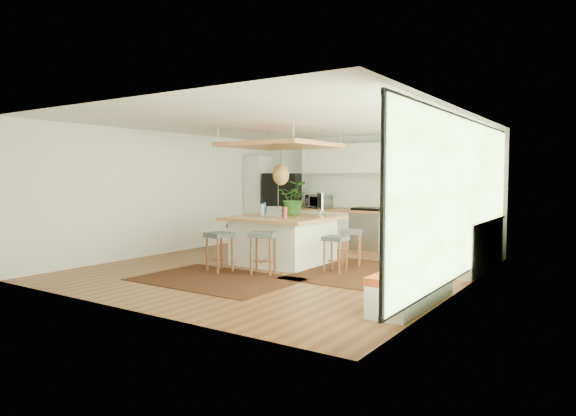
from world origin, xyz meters
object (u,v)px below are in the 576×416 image
Objects in this scene: laptop at (272,211)px; microwave at (319,200)px; fridge at (283,207)px; island_plant at (294,202)px; stool_right_front at (335,253)px; stool_left_side at (240,241)px; stool_near_right at (263,254)px; stool_right_back at (351,247)px; island at (284,240)px; stool_near_left at (220,252)px; monitor at (320,203)px.

microwave is (-0.76, 3.05, 0.08)m from laptop.
fridge is 2.90m from island_plant.
island_plant is (-1.35, 0.74, 0.85)m from stool_right_front.
fridge reaches higher than stool_right_front.
stool_near_right is at bearing -38.50° from stool_left_side.
laptop is at bearing -144.27° from stool_right_back.
island is at bearing -86.15° from island_plant.
stool_left_side is at bearing 172.44° from stool_right_front.
stool_left_side is at bearing -159.19° from island_plant.
island is at bearing 167.07° from stool_right_front.
island_plant is at bearing -51.97° from microwave.
fridge is at bearing -161.71° from microwave.
stool_left_side is 1.06× the size of island_plant.
stool_left_side reaches higher than stool_right_back.
fridge reaches higher than island.
stool_right_back is 0.94× the size of stool_left_side.
stool_right_front is 0.88× the size of stool_left_side.
stool_right_back is at bearing 11.35° from stool_left_side.
stool_right_front is 1.99× the size of laptop.
stool_near_left is (1.40, -4.08, -0.57)m from fridge.
laptop is 0.64× the size of monitor.
island is 1.34m from stool_right_back.
stool_left_side is at bearing -119.19° from monitor.
stool_near_left reaches higher than stool_right_back.
fridge is 3.29m from island.
microwave is (0.37, 2.63, 0.77)m from stool_left_side.
stool_left_side is at bearing -88.83° from fridge.
island_plant is at bearing -137.35° from monitor.
island is 5.63× the size of laptop.
laptop is 0.84m from island_plant.
monitor is (-0.61, -0.15, 0.83)m from stool_right_back.
stool_near_right is 1.14× the size of stool_right_front.
stool_near_right is 1.83m from island_plant.
monitor is at bearing 79.41° from stool_near_right.
island_plant is at bearing -65.20° from fridge.
stool_near_right is 1.44× the size of monitor.
monitor is at bearing -166.43° from stool_right_back.
island is 2.84× the size of stool_right_front.
microwave is at bearing 88.37° from laptop.
laptop is at bearing -87.54° from island_plant.
stool_right_front is at bearing -28.58° from island_plant.
stool_right_front is (3.17, -2.99, -0.57)m from fridge.
stool_left_side is 2.25× the size of laptop.
stool_near_right is at bearing -118.50° from stool_right_back.
island_plant reaches higher than stool_right_front.
island is 3.06× the size of microwave.
fridge is 2.43× the size of stool_left_side.
fridge is at bearing 144.56° from stool_right_back.
fridge reaches higher than island_plant.
stool_near_right is 1.88m from stool_left_side.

